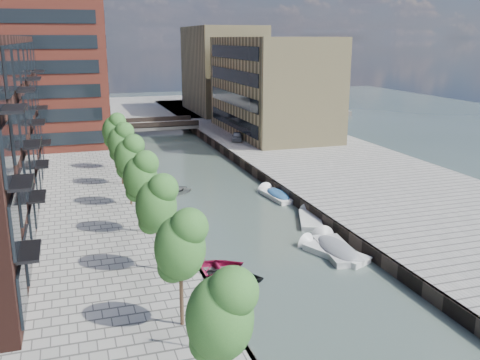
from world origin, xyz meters
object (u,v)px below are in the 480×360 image
sloop_4 (169,193)px  car (237,136)px  sloop_2 (207,274)px  tree_5 (120,141)px  motorboat_2 (310,219)px  tree_0 (220,313)px  motorboat_4 (330,251)px  tree_3 (140,175)px  tree_6 (114,129)px  bridge (155,125)px  tree_1 (180,244)px  motorboat_3 (276,195)px  sloop_1 (228,281)px  sloop_3 (167,194)px  tree_4 (129,155)px  tree_2 (156,202)px  motorboat_1 (334,248)px

sloop_4 → car: 23.70m
sloop_2 → sloop_4: bearing=-5.8°
tree_5 → motorboat_2: bearing=-42.5°
tree_0 → motorboat_4: (12.32, 14.89, -5.10)m
tree_3 → tree_6: bearing=90.0°
bridge → tree_6: size_ratio=2.18×
tree_0 → tree_1: same height
bridge → tree_6: 27.63m
car → motorboat_3: bearing=-79.1°
motorboat_4 → car: (5.32, 38.42, 1.40)m
car → tree_6: bearing=-127.6°
tree_1 → motorboat_4: (12.32, 7.89, -5.10)m
sloop_1 → sloop_2: (-0.96, 1.50, 0.00)m
sloop_1 → motorboat_3: 18.94m
tree_6 → sloop_3: size_ratio=1.17×
tree_3 → tree_5: (0.00, 14.00, 0.00)m
tree_4 → bridge: bearing=78.0°
motorboat_2 → motorboat_4: 7.41m
tree_6 → sloop_4: size_ratio=1.36×
tree_6 → sloop_3: 10.94m
sloop_3 → sloop_1: bearing=-180.0°
tree_2 → sloop_3: size_ratio=1.17×
bridge → sloop_4: bearing=-97.0°
sloop_4 → motorboat_2: size_ratio=0.84×
tree_3 → tree_5: same height
motorboat_2 → motorboat_3: motorboat_3 is taller
tree_0 → bridge: bearing=82.9°
tree_0 → car: tree_0 is taller
tree_6 → sloop_2: (3.19, -27.57, -5.31)m
sloop_1 → motorboat_4: bearing=-53.0°
sloop_4 → tree_5: bearing=52.9°
sloop_3 → motorboat_1: motorboat_1 is taller
tree_2 → sloop_1: size_ratio=1.30×
sloop_1 → motorboat_2: (9.96, 9.16, 0.10)m
sloop_2 → motorboat_4: (9.13, 0.46, 0.21)m
sloop_4 → motorboat_3: bearing=-136.8°
motorboat_3 → car: 24.45m
sloop_3 → car: size_ratio=1.42×
sloop_4 → tree_2: bearing=146.5°
sloop_4 → motorboat_1: motorboat_1 is taller
motorboat_3 → motorboat_4: motorboat_4 is taller
sloop_3 → motorboat_3: motorboat_3 is taller
motorboat_2 → tree_4: bearing=157.2°
sloop_2 → car: bearing=-22.8°
sloop_1 → sloop_2: 1.78m
tree_4 → motorboat_3: size_ratio=1.13×
bridge → motorboat_4: (3.82, -53.11, -1.18)m
tree_2 → car: size_ratio=1.67×
motorboat_2 → car: bearing=83.6°
tree_1 → sloop_1: (4.15, 5.93, -5.31)m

